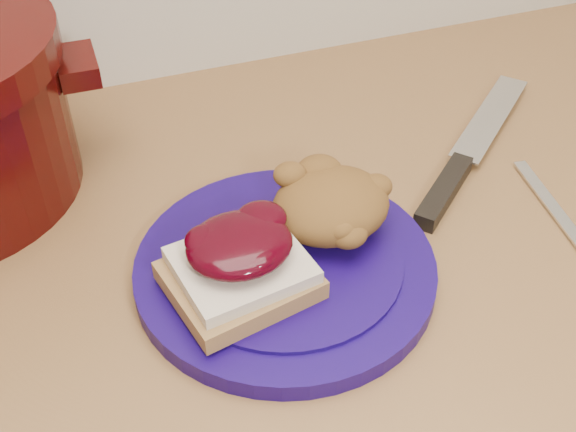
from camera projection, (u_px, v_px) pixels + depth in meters
name	position (u px, v px, depth m)	size (l,w,h in m)	color
plate	(285.00, 269.00, 0.63)	(0.26, 0.26, 0.02)	#14054E
sandwich	(240.00, 263.00, 0.58)	(0.13, 0.12, 0.06)	olive
stuffing_mound	(331.00, 205.00, 0.63)	(0.11, 0.09, 0.05)	brown
chef_knife	(458.00, 169.00, 0.73)	(0.24, 0.21, 0.02)	black
butter_knife	(558.00, 213.00, 0.69)	(0.17, 0.01, 0.00)	silver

